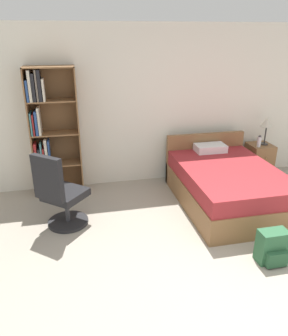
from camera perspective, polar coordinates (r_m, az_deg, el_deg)
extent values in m
plane|color=#A39989|center=(3.53, 19.03, -22.77)|extent=(14.00, 14.00, 0.00)
cube|color=silver|center=(5.60, 3.89, 10.71)|extent=(9.00, 0.06, 2.60)
cube|color=brown|center=(5.28, -19.02, 5.43)|extent=(0.02, 0.33, 2.00)
cube|color=brown|center=(5.24, -11.26, 6.11)|extent=(0.02, 0.33, 2.00)
cube|color=brown|center=(5.40, -15.11, 6.25)|extent=(0.73, 0.01, 2.00)
cube|color=brown|center=(5.60, -14.14, -3.96)|extent=(0.69, 0.31, 0.02)
cube|color=navy|center=(5.51, -17.65, -3.06)|extent=(0.03, 0.19, 0.29)
cube|color=#2D6638|center=(5.49, -17.20, -2.71)|extent=(0.04, 0.20, 0.35)
cube|color=black|center=(5.51, -16.71, -2.59)|extent=(0.04, 0.24, 0.35)
cube|color=navy|center=(5.47, -16.24, -2.26)|extent=(0.04, 0.21, 0.42)
cube|color=black|center=(5.51, -15.61, -2.83)|extent=(0.04, 0.23, 0.28)
cube|color=navy|center=(5.50, -15.15, -2.60)|extent=(0.03, 0.23, 0.32)
cube|color=orange|center=(5.48, -14.77, -2.52)|extent=(0.02, 0.21, 0.35)
cube|color=brown|center=(5.40, -14.64, 0.80)|extent=(0.69, 0.31, 0.02)
cube|color=maroon|center=(5.30, -18.27, 2.25)|extent=(0.04, 0.18, 0.37)
cube|color=black|center=(5.33, -17.70, 1.90)|extent=(0.04, 0.21, 0.28)
cube|color=teal|center=(5.31, -17.38, 2.41)|extent=(0.02, 0.21, 0.38)
cube|color=maroon|center=(5.34, -17.00, 2.04)|extent=(0.02, 0.25, 0.29)
cube|color=beige|center=(5.30, -16.62, 2.77)|extent=(0.04, 0.24, 0.43)
cube|color=navy|center=(5.29, -16.14, 2.68)|extent=(0.02, 0.22, 0.41)
cube|color=brown|center=(5.24, -15.17, 5.89)|extent=(0.69, 0.31, 0.02)
cube|color=teal|center=(5.19, -18.97, 7.37)|extent=(0.02, 0.25, 0.34)
cube|color=maroon|center=(5.20, -18.61, 7.28)|extent=(0.02, 0.26, 0.31)
cube|color=navy|center=(5.18, -18.18, 7.53)|extent=(0.04, 0.24, 0.36)
cube|color=beige|center=(5.18, -17.76, 7.88)|extent=(0.03, 0.26, 0.41)
cube|color=brown|center=(5.13, -15.74, 11.24)|extent=(0.69, 0.31, 0.02)
cube|color=navy|center=(5.09, -19.62, 12.57)|extent=(0.03, 0.23, 0.30)
cube|color=beige|center=(5.08, -19.22, 13.38)|extent=(0.04, 0.24, 0.44)
cube|color=black|center=(5.07, -18.66, 13.17)|extent=(0.04, 0.21, 0.39)
cube|color=#665B51|center=(5.06, -18.17, 13.50)|extent=(0.03, 0.21, 0.44)
cube|color=black|center=(5.05, -17.71, 13.52)|extent=(0.04, 0.20, 0.44)
cube|color=beige|center=(5.05, -17.10, 12.89)|extent=(0.03, 0.19, 0.32)
cube|color=brown|center=(5.06, -16.33, 16.56)|extent=(0.73, 0.33, 0.02)
cube|color=brown|center=(5.14, 14.23, -4.30)|extent=(1.37, 1.96, 0.37)
cube|color=maroon|center=(5.01, 14.56, -1.21)|extent=(1.35, 1.93, 0.24)
cube|color=brown|center=(5.82, 10.48, 1.90)|extent=(1.37, 0.08, 0.85)
cube|color=white|center=(5.57, 11.46, 3.44)|extent=(0.50, 0.30, 0.12)
cylinder|color=#232326|center=(4.71, -13.04, -9.09)|extent=(0.55, 0.55, 0.04)
cylinder|color=#333338|center=(4.61, -13.25, -6.99)|extent=(0.06, 0.06, 0.35)
cube|color=black|center=(4.50, -13.51, -4.47)|extent=(0.68, 0.68, 0.10)
cube|color=black|center=(4.18, -16.42, -1.79)|extent=(0.39, 0.35, 0.58)
cube|color=brown|center=(6.30, 19.35, 1.30)|extent=(0.40, 0.42, 0.60)
sphere|color=tan|center=(6.08, 20.54, 1.60)|extent=(0.02, 0.02, 0.02)
cylinder|color=#333333|center=(6.23, 20.17, 3.97)|extent=(0.13, 0.13, 0.02)
cylinder|color=#333333|center=(6.18, 20.37, 5.41)|extent=(0.02, 0.02, 0.31)
cone|color=beige|center=(6.12, 20.67, 7.50)|extent=(0.21, 0.21, 0.16)
cylinder|color=silver|center=(6.03, 19.41, 4.31)|extent=(0.07, 0.07, 0.18)
cylinder|color=#2D2D33|center=(6.01, 19.53, 5.22)|extent=(0.05, 0.05, 0.02)
cube|color=#2D603D|center=(4.09, 21.37, -12.55)|extent=(0.33, 0.19, 0.39)
cube|color=#275234|center=(4.05, 22.17, -14.53)|extent=(0.25, 0.07, 0.18)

